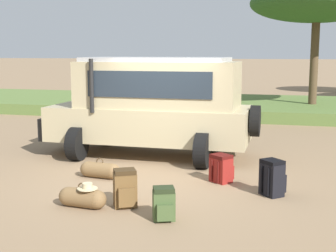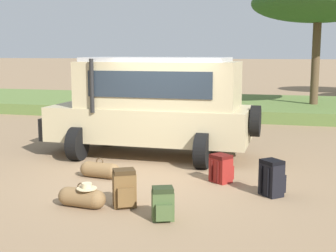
% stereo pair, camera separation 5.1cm
% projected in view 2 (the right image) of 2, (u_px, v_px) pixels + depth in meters
% --- Properties ---
extents(ground_plane, '(320.00, 320.00, 0.00)m').
position_uv_depth(ground_plane, '(148.00, 179.00, 9.53)').
color(ground_plane, '#8C7051').
extents(grass_bank, '(120.00, 7.00, 0.44)m').
position_uv_depth(grass_bank, '(226.00, 106.00, 20.54)').
color(grass_bank, '#5B7538').
rests_on(grass_bank, ground_plane).
extents(safari_vehicle, '(5.36, 2.76, 2.44)m').
position_uv_depth(safari_vehicle, '(154.00, 104.00, 11.52)').
color(safari_vehicle, tan).
rests_on(safari_vehicle, ground_plane).
extents(backpack_beside_front_wheel, '(0.50, 0.50, 0.66)m').
position_uv_depth(backpack_beside_front_wheel, '(272.00, 178.00, 8.41)').
color(backpack_beside_front_wheel, black).
rests_on(backpack_beside_front_wheel, ground_plane).
extents(backpack_cluster_center, '(0.46, 0.47, 0.64)m').
position_uv_depth(backpack_cluster_center, '(124.00, 189.00, 7.80)').
color(backpack_cluster_center, brown).
rests_on(backpack_cluster_center, ground_plane).
extents(backpack_near_rear_wheel, '(0.40, 0.42, 0.52)m').
position_uv_depth(backpack_near_rear_wheel, '(163.00, 204.00, 7.20)').
color(backpack_near_rear_wheel, '#42562D').
rests_on(backpack_near_rear_wheel, ground_plane).
extents(backpack_outermost, '(0.50, 0.51, 0.56)m').
position_uv_depth(backpack_outermost, '(221.00, 169.00, 9.30)').
color(backpack_outermost, maroon).
rests_on(backpack_outermost, ground_plane).
extents(duffel_bag_low_black_case, '(0.86, 0.37, 0.43)m').
position_uv_depth(duffel_bag_low_black_case, '(82.00, 197.00, 7.81)').
color(duffel_bag_low_black_case, brown).
rests_on(duffel_bag_low_black_case, ground_plane).
extents(duffel_bag_soft_canvas, '(0.89, 0.39, 0.42)m').
position_uv_depth(duffel_bag_soft_canvas, '(100.00, 170.00, 9.64)').
color(duffel_bag_soft_canvas, brown).
rests_on(duffel_bag_soft_canvas, ground_plane).
extents(acacia_tree_far_left, '(5.31, 5.53, 5.28)m').
position_uv_depth(acacia_tree_far_left, '(318.00, 3.00, 18.59)').
color(acacia_tree_far_left, brown).
rests_on(acacia_tree_far_left, ground_plane).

